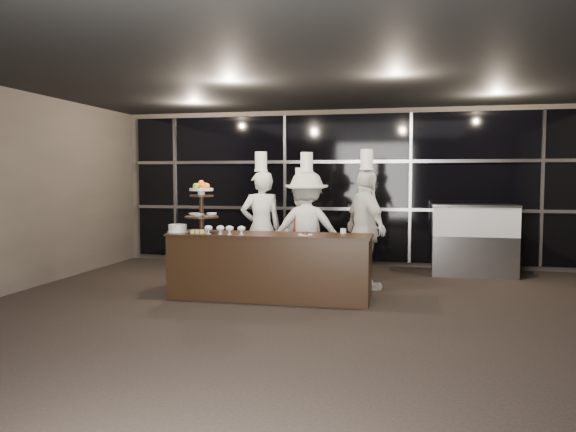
% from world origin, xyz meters
% --- Properties ---
extents(room, '(10.00, 10.00, 10.00)m').
position_xyz_m(room, '(0.00, 0.00, 1.50)').
color(room, black).
rests_on(room, ground).
extents(window_wall, '(8.60, 0.10, 2.80)m').
position_xyz_m(window_wall, '(0.00, 4.94, 1.50)').
color(window_wall, black).
rests_on(window_wall, ground).
extents(buffet_counter, '(2.84, 0.74, 0.92)m').
position_xyz_m(buffet_counter, '(-0.71, 1.74, 0.47)').
color(buffet_counter, black).
rests_on(buffet_counter, ground).
extents(display_stand, '(0.48, 0.48, 0.74)m').
position_xyz_m(display_stand, '(-1.72, 1.74, 1.34)').
color(display_stand, black).
rests_on(display_stand, buffet_counter).
extents(compotes, '(0.59, 0.11, 0.12)m').
position_xyz_m(compotes, '(-1.29, 1.52, 1.00)').
color(compotes, silver).
rests_on(compotes, buffet_counter).
extents(layer_cake, '(0.30, 0.30, 0.11)m').
position_xyz_m(layer_cake, '(-2.06, 1.69, 0.97)').
color(layer_cake, white).
rests_on(layer_cake, buffet_counter).
extents(pastry_squares, '(0.20, 0.13, 0.05)m').
position_xyz_m(pastry_squares, '(-1.69, 1.58, 0.95)').
color(pastry_squares, '#DAC66B').
rests_on(pastry_squares, buffet_counter).
extents(small_plate, '(0.20, 0.20, 0.05)m').
position_xyz_m(small_plate, '(-0.19, 1.64, 0.94)').
color(small_plate, white).
rests_on(small_plate, buffet_counter).
extents(chef_cup, '(0.08, 0.08, 0.07)m').
position_xyz_m(chef_cup, '(0.29, 1.99, 0.96)').
color(chef_cup, white).
rests_on(chef_cup, buffet_counter).
extents(display_case, '(1.43, 0.62, 1.24)m').
position_xyz_m(display_case, '(2.29, 4.30, 0.69)').
color(display_case, '#A5A5AA').
rests_on(display_case, ground).
extents(chef_a, '(0.79, 0.70, 2.10)m').
position_xyz_m(chef_a, '(-1.10, 2.75, 0.93)').
color(chef_a, silver).
rests_on(chef_a, ground).
extents(chef_b, '(0.78, 0.62, 1.85)m').
position_xyz_m(chef_b, '(-0.49, 2.93, 0.79)').
color(chef_b, white).
rests_on(chef_b, ground).
extents(chef_c, '(1.24, 0.83, 2.09)m').
position_xyz_m(chef_c, '(-0.37, 2.74, 0.90)').
color(chef_c, silver).
rests_on(chef_c, ground).
extents(chef_d, '(0.95, 1.14, 2.12)m').
position_xyz_m(chef_d, '(0.55, 2.69, 0.93)').
color(chef_d, white).
rests_on(chef_d, ground).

